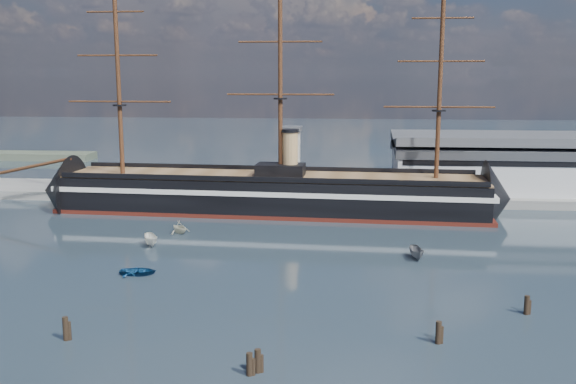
{
  "coord_description": "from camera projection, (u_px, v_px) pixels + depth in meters",
  "views": [
    {
      "loc": [
        16.32,
        -71.6,
        28.96
      ],
      "look_at": [
        6.03,
        35.0,
        9.0
      ],
      "focal_mm": 40.0,
      "sensor_mm": 36.0,
      "label": 1
    }
  ],
  "objects": [
    {
      "name": "motorboat_c",
      "position": [
        417.0,
        259.0,
        101.16
      ],
      "size": [
        6.16,
        2.93,
        2.37
      ],
      "primitive_type": "imported",
      "rotation": [
        0.0,
        0.0,
        0.13
      ],
      "color": "slate",
      "rests_on": "ground"
    },
    {
      "name": "ground",
      "position": [
        258.0,
        235.0,
        116.05
      ],
      "size": [
        600.0,
        600.0,
        0.0
      ],
      "primitive_type": "plane",
      "color": "#243039",
      "rests_on": "ground"
    },
    {
      "name": "piling_near_mid",
      "position": [
        250.0,
        375.0,
        62.3
      ],
      "size": [
        0.64,
        0.64,
        3.02
      ],
      "primitive_type": "cylinder",
      "color": "black",
      "rests_on": "ground"
    },
    {
      "name": "warship",
      "position": [
        263.0,
        193.0,
        135.04
      ],
      "size": [
        113.23,
        20.31,
        53.94
      ],
      "rotation": [
        0.0,
        0.0,
        -0.05
      ],
      "color": "black",
      "rests_on": "ground"
    },
    {
      "name": "quay_tower",
      "position": [
        291.0,
        158.0,
        146.27
      ],
      "size": [
        5.0,
        5.0,
        15.0
      ],
      "color": "silver",
      "rests_on": "ground"
    },
    {
      "name": "piling_far_right",
      "position": [
        526.0,
        314.0,
        78.06
      ],
      "size": [
        0.64,
        0.64,
        3.06
      ],
      "primitive_type": "cylinder",
      "color": "black",
      "rests_on": "ground"
    },
    {
      "name": "warehouse",
      "position": [
        530.0,
        165.0,
        148.25
      ],
      "size": [
        63.0,
        21.0,
        11.6
      ],
      "color": "#B7BABC",
      "rests_on": "ground"
    },
    {
      "name": "piling_extra",
      "position": [
        258.0,
        372.0,
        62.91
      ],
      "size": [
        0.64,
        0.64,
        3.12
      ],
      "primitive_type": "cylinder",
      "color": "black",
      "rests_on": "ground"
    },
    {
      "name": "motorboat_b",
      "position": [
        138.0,
        275.0,
        93.33
      ],
      "size": [
        1.57,
        3.38,
        1.54
      ],
      "primitive_type": "imported",
      "rotation": [
        0.0,
        0.0,
        1.65
      ],
      "color": "navy",
      "rests_on": "ground"
    },
    {
      "name": "motorboat_a",
      "position": [
        151.0,
        246.0,
        108.78
      ],
      "size": [
        6.5,
        4.73,
        2.45
      ],
      "primitive_type": "imported",
      "rotation": [
        0.0,
        0.0,
        0.46
      ],
      "color": "white",
      "rests_on": "ground"
    },
    {
      "name": "piling_near_right",
      "position": [
        438.0,
        344.0,
        69.62
      ],
      "size": [
        0.64,
        0.64,
        3.24
      ],
      "primitive_type": "cylinder",
      "color": "black",
      "rests_on": "ground"
    },
    {
      "name": "quay",
      "position": [
        322.0,
        198.0,
        150.33
      ],
      "size": [
        180.0,
        18.0,
        2.0
      ],
      "primitive_type": "cube",
      "color": "slate",
      "rests_on": "ground"
    },
    {
      "name": "piling_near_left",
      "position": [
        66.0,
        340.0,
        70.51
      ],
      "size": [
        0.64,
        0.64,
        3.4
      ],
      "primitive_type": "cylinder",
      "color": "black",
      "rests_on": "ground"
    },
    {
      "name": "motorboat_d",
      "position": [
        180.0,
        233.0,
        117.47
      ],
      "size": [
        6.92,
        7.01,
        2.52
      ],
      "primitive_type": "imported",
      "rotation": [
        0.0,
        0.0,
        0.8
      ],
      "color": "beige",
      "rests_on": "ground"
    }
  ]
}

